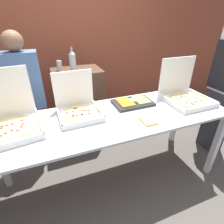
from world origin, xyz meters
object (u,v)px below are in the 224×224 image
Objects in this scene: pizza_box_near_right at (78,108)px; pizza_box_near_left at (184,94)px; soda_can_silver at (59,66)px; soda_bottle at (72,60)px; paper_plate_front_right at (147,121)px; person_guest_cap at (28,102)px; pizza_box_far_left at (8,120)px; veggie_tray at (133,102)px.

pizza_box_near_left is at bearing -6.92° from pizza_box_near_right.
soda_bottle is at bearing -28.38° from soda_can_silver.
paper_plate_front_right is 1.27m from soda_bottle.
person_guest_cap is at bearing -162.97° from soda_bottle.
pizza_box_near_right reaches higher than paper_plate_front_right.
pizza_box_far_left is 1.05m from soda_can_silver.
paper_plate_front_right is at bearing -97.04° from veggie_tray.
soda_bottle is 0.20m from soda_can_silver.
soda_can_silver is at bearing 117.06° from paper_plate_front_right.
soda_bottle is at bearing 112.11° from paper_plate_front_right.
veggie_tray is 1.09m from soda_can_silver.
paper_plate_front_right is 1.39m from soda_can_silver.
pizza_box_near_left is at bearing 22.02° from paper_plate_front_right.
pizza_box_near_left is 3.87× the size of soda_can_silver.
pizza_box_near_left is 0.30× the size of person_guest_cap.
pizza_box_near_left is 1.92× the size of paper_plate_front_right.
veggie_tray is (-0.60, 0.13, -0.06)m from pizza_box_near_left.
pizza_box_far_left is 0.61m from person_guest_cap.
soda_can_silver is (-0.16, 0.09, -0.07)m from soda_bottle.
veggie_tray is 1.24m from person_guest_cap.
person_guest_cap is (-1.11, 0.55, -0.04)m from veggie_tray.
pizza_box_far_left is 1.32× the size of veggie_tray.
pizza_box_near_right reaches higher than soda_can_silver.
pizza_box_near_left is 0.61m from veggie_tray.
pizza_box_far_left is at bearing -177.77° from pizza_box_near_right.
pizza_box_far_left reaches higher than pizza_box_near_right.
soda_can_silver is (-1.26, 0.95, 0.22)m from pizza_box_near_left.
pizza_box_near_right is at bearing 145.85° from paper_plate_front_right.
person_guest_cap is (-0.60, -0.18, -0.39)m from soda_bottle.
soda_can_silver is (-0.05, 0.83, 0.23)m from pizza_box_near_right.
paper_plate_front_right is at bearing -157.96° from pizza_box_near_left.
pizza_box_near_left is (1.21, -0.12, 0.01)m from pizza_box_near_right.
pizza_box_far_left is 1.84× the size of soda_bottle.
soda_bottle is at bearing 141.93° from pizza_box_near_left.
soda_bottle reaches higher than soda_can_silver.
pizza_box_near_right is 0.62m from veggie_tray.
pizza_box_near_left is at bearing -12.18° from veggie_tray.
pizza_box_near_right is at bearing -98.38° from soda_bottle.
pizza_box_far_left is (-0.61, -0.04, 0.01)m from pizza_box_near_right.
paper_plate_front_right is 2.01× the size of soda_can_silver.
pizza_box_far_left reaches higher than pizza_box_near_left.
soda_bottle reaches higher than veggie_tray.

